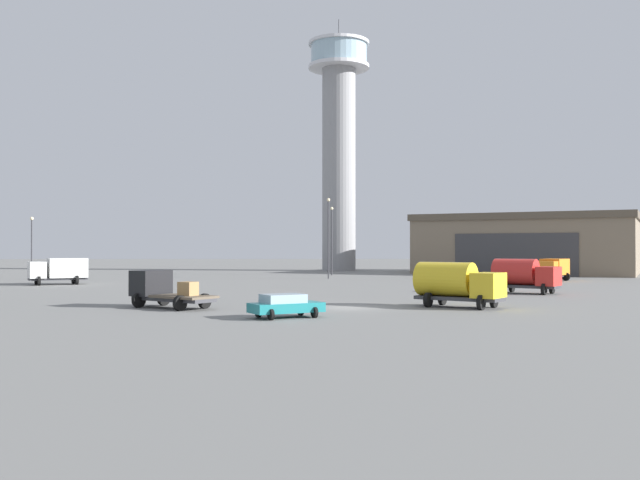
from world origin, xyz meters
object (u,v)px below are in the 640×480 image
truck_fuel_tanker_yellow (457,283)px  light_post_west (332,235)px  light_post_east (32,242)px  car_teal (285,305)px  control_tower (339,138)px  truck_flatbed_black (163,289)px  truck_box_white (59,270)px  light_post_north (328,232)px  truck_fuel_tanker_red (524,275)px  truck_box_orange (552,268)px

truck_fuel_tanker_yellow → light_post_west: size_ratio=0.61×
light_post_east → car_teal: bearing=-56.3°
light_post_west → light_post_east: size_ratio=1.25×
control_tower → truck_flatbed_black: size_ratio=6.91×
truck_box_white → light_post_west: light_post_west is taller
truck_box_white → light_post_west: bearing=-168.9°
control_tower → truck_fuel_tanker_yellow: size_ratio=7.25×
truck_fuel_tanker_yellow → truck_flatbed_black: truck_fuel_tanker_yellow is taller
control_tower → light_post_east: (-41.22, -31.20, -18.49)m
truck_flatbed_black → light_post_east: bearing=-21.4°
control_tower → light_post_west: control_tower is taller
truck_fuel_tanker_yellow → light_post_north: bearing=135.5°
truck_fuel_tanker_red → truck_fuel_tanker_yellow: 16.68m
truck_fuel_tanker_red → truck_fuel_tanker_yellow: same height
truck_fuel_tanker_red → light_post_east: light_post_east is taller
light_post_west → truck_box_orange: bearing=-35.6°
control_tower → truck_fuel_tanker_yellow: 77.82m
control_tower → light_post_north: control_tower is taller
truck_box_white → car_teal: truck_box_white is taller
truck_fuel_tanker_yellow → light_post_north: (-6.87, 43.02, 4.42)m
control_tower → car_teal: control_tower is taller
truck_box_white → car_teal: bearing=97.3°
truck_fuel_tanker_yellow → truck_box_orange: bearing=97.6°
truck_fuel_tanker_red → truck_box_orange: 24.53m
truck_box_orange → light_post_north: bearing=-66.2°
truck_box_orange → light_post_north: light_post_north is taller
truck_fuel_tanker_red → light_post_north: bearing=155.9°
truck_fuel_tanker_red → truck_box_orange: (10.66, 22.10, -0.13)m
car_teal → light_post_east: bearing=96.5°
truck_fuel_tanker_red → light_post_north: 33.48m
truck_flatbed_black → light_post_west: size_ratio=0.64×
car_teal → light_post_north: 50.20m
car_teal → light_post_east: (-33.50, 50.14, 4.06)m
light_post_west → truck_box_white: bearing=-141.6°
truck_box_orange → truck_fuel_tanker_yellow: size_ratio=1.02×
light_post_east → light_post_north: bearing=-0.7°
light_post_west → control_tower: bearing=83.8°
light_post_east → control_tower: bearing=37.1°
light_post_north → car_teal: bearing=-95.2°
truck_flatbed_black → truck_box_white: bearing=-21.8°
truck_fuel_tanker_yellow → light_post_west: bearing=132.6°
light_post_east → light_post_north: 38.08m
truck_flatbed_black → truck_fuel_tanker_red: bearing=-116.7°
truck_flatbed_black → light_post_north: light_post_north is taller
truck_flatbed_black → light_post_east: 49.97m
truck_box_orange → light_post_east: bearing=-58.1°
truck_box_orange → car_teal: (-31.22, -42.74, -0.79)m
control_tower → truck_fuel_tanker_yellow: bearing=-87.2°
truck_fuel_tanker_red → light_post_north: (-16.01, 29.06, 4.42)m
truck_box_white → control_tower: bearing=-153.9°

